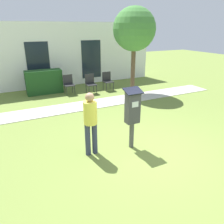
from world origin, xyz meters
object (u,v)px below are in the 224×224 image
person_standing (90,119)px  outdoor_chair_right (107,80)px  outdoor_chair_left (69,83)px  outdoor_chair_middle (90,82)px  parking_meter (132,111)px

person_standing → outdoor_chair_right: size_ratio=1.76×
outdoor_chair_left → outdoor_chair_middle: 1.01m
parking_meter → outdoor_chair_middle: (0.88, 5.17, -0.49)m
person_standing → outdoor_chair_right: 5.93m
parking_meter → outdoor_chair_right: 5.64m
parking_meter → outdoor_chair_middle: size_ratio=1.77×
outdoor_chair_middle → outdoor_chair_right: (0.95, 0.14, 0.00)m
outdoor_chair_left → outdoor_chair_middle: same height
outdoor_chair_left → outdoor_chair_middle: size_ratio=1.00×
outdoor_chair_right → outdoor_chair_middle: bearing=-149.1°
outdoor_chair_left → outdoor_chair_right: (1.91, -0.20, 0.00)m
outdoor_chair_right → parking_meter: bearing=-86.7°
person_standing → outdoor_chair_right: person_standing is taller
outdoor_chair_left → outdoor_chair_middle: bearing=-6.3°
outdoor_chair_left → outdoor_chair_right: size_ratio=1.00×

